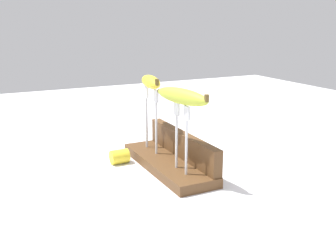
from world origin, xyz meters
The scene contains 9 objects.
ground_plane centered at (0.00, 0.00, 0.00)m, with size 3.00×3.00×0.00m, color silver.
wooden_board centered at (0.00, 0.00, 0.01)m, with size 0.39×0.13×0.03m, color brown.
board_backstop centered at (0.00, 0.05, 0.07)m, with size 0.38×0.03×0.07m, color brown.
fork_stand_left centered at (-0.10, -0.01, 0.14)m, with size 0.10×0.01×0.20m.
fork_stand_right centered at (0.10, -0.01, 0.14)m, with size 0.08×0.01×0.18m.
banana_raised_left centered at (-0.10, -0.01, 0.24)m, with size 0.16×0.07×0.04m.
banana_raised_right centered at (0.10, -0.01, 0.23)m, with size 0.20×0.08×0.04m.
fork_fallen_near centered at (-0.22, 0.37, 0.00)m, with size 0.06×0.19×0.01m.
banana_chunk_near centered at (-0.10, -0.11, 0.02)m, with size 0.04×0.05×0.04m.
Camera 1 is at (0.99, -0.49, 0.42)m, focal length 42.95 mm.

